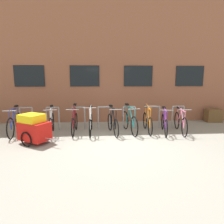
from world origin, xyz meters
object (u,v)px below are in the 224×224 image
Objects in this scene: bicycle_black at (113,123)px; planter_box at (213,115)px; bicycle_blue at (15,124)px; bike_trailer at (34,128)px; bicycle_pink at (180,122)px; bicycle_silver at (52,123)px; bicycle_maroon at (75,123)px; bicycle_teal at (129,122)px; bicycle_orange at (147,122)px; bicycle_white at (91,123)px; bicycle_purple at (164,123)px.

planter_box is at bearing 18.21° from bicycle_black.
bicycle_blue reaches higher than bike_trailer.
bike_trailer is at bearing -45.14° from bicycle_blue.
bicycle_silver is at bearing 178.66° from bicycle_pink.
bicycle_maroon is (-1.41, 0.16, 0.01)m from bicycle_black.
bicycle_teal is 1.05× the size of bicycle_orange.
bicycle_silver is 1.03× the size of bicycle_orange.
bicycle_blue is 2.42× the size of planter_box.
bicycle_blue is at bearing 134.86° from bike_trailer.
bicycle_orange reaches higher than bicycle_white.
bicycle_pink reaches higher than bike_trailer.
bicycle_orange is (2.74, -0.02, -0.00)m from bicycle_maroon.
bicycle_white is 0.61m from bicycle_maroon.
bicycle_silver is 7.17m from planter_box.
bicycle_purple is at bearing -1.74° from bicycle_silver.
bicycle_silver is (-2.22, 0.07, 0.02)m from bicycle_black.
bicycle_blue is at bearing -177.39° from bicycle_maroon.
bicycle_black is at bearing -1.06° from bicycle_blue.
bicycle_purple is (1.92, -0.06, -0.01)m from bicycle_black.
bicycle_white is 1.04× the size of bicycle_orange.
bicycle_pink is at bearing 1.32° from bicycle_purple.
bicycle_black is 0.81m from bicycle_white.
bicycle_orange is at bearing 1.22° from bicycle_silver.
planter_box is (2.88, 1.63, -0.06)m from bicycle_purple.
bicycle_white is 0.99× the size of bicycle_pink.
planter_box is (8.30, 1.51, -0.10)m from bicycle_blue.
bicycle_maroon reaches higher than bicycle_silver.
bicycle_white is at bearing 177.71° from bicycle_pink.
bicycle_white is 1.04× the size of bicycle_blue.
bicycle_white is 2.14m from bicycle_orange.
bicycle_maroon is at bearing -167.14° from planter_box.
bicycle_maroon is at bearing 179.68° from bicycle_orange.
bicycle_purple is 4.53m from bike_trailer.
bicycle_white is at bearing 0.91° from bicycle_silver.
bicycle_maroon is at bearing 178.46° from bicycle_teal.
bicycle_black is 1.42m from bicycle_maroon.
bicycle_white is (-0.81, 0.09, 0.00)m from bicycle_black.
bike_trailer is at bearing -161.16° from planter_box.
bicycle_purple is 1.29m from bicycle_teal.
bicycle_black is 2.32× the size of planter_box.
bicycle_teal is 2.53× the size of planter_box.
bicycle_purple is 0.62m from bicycle_orange.
bicycle_purple is at bearing -178.68° from bicycle_pink.
bicycle_orange reaches higher than bike_trailer.
bike_trailer is (-1.12, -1.08, 0.09)m from bicycle_maroon.
bicycle_silver is at bearing 178.26° from bicycle_purple.
bicycle_silver reaches higher than bicycle_purple.
bicycle_silver is at bearing -179.28° from bicycle_teal.
bicycle_purple is at bearing -3.73° from bicycle_maroon.
planter_box is (4.15, 1.47, -0.10)m from bicycle_teal.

